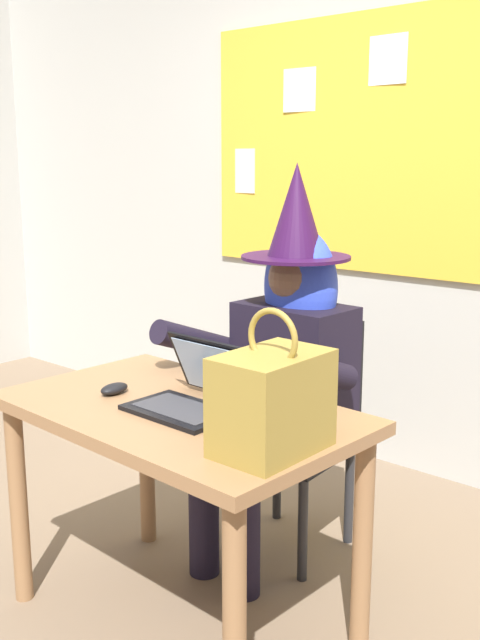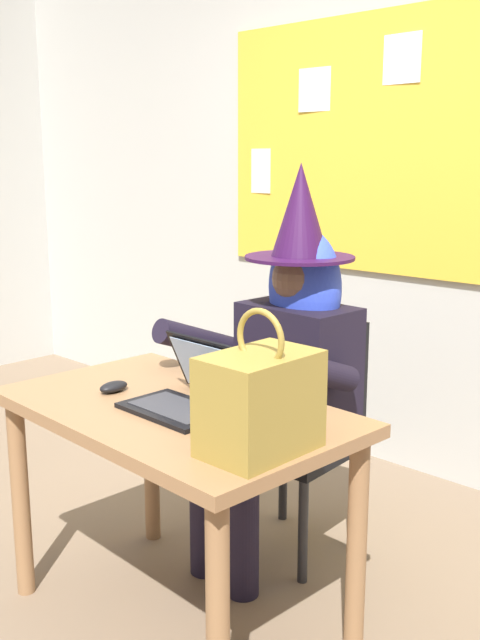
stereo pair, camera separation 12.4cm
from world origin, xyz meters
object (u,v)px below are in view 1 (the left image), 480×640
Objects in this scene: chair_at_desk at (301,420)px; handbag at (272,401)px; laptop at (194,394)px; computer_mouse at (114,389)px; desk_main at (179,441)px; person_costumed at (284,352)px.

handbag is at bearing 27.16° from chair_at_desk.
computer_mouse is (-0.30, -0.07, -0.03)m from laptop.
computer_mouse is (-0.20, -0.75, 0.26)m from chair_at_desk.
desk_main is at bearing -0.67° from chair_at_desk.
chair_at_desk is at bearing -176.07° from person_costumed.
desk_main is 1.29× the size of chair_at_desk.
person_costumed is 0.57m from laptop.
person_costumed reaches higher than computer_mouse.
handbag is at bearing -11.86° from desk_main.
computer_mouse is (-0.21, -0.63, -0.03)m from person_costumed.
handbag is at bearing 37.82° from person_costumed.
desk_main is at bearing 8.04° from computer_mouse.
handbag is at bearing -14.60° from laptop.
chair_at_desk is 0.61× the size of person_costumed.
computer_mouse reaches higher than desk_main.
laptop is (0.09, -0.68, 0.29)m from chair_at_desk.
handbag reaches higher than desk_main.
person_costumed reaches higher than desk_main.
desk_main is at bearing -159.91° from laptop.
handbag is (0.39, -0.11, 0.09)m from laptop.
handbag is (0.44, -0.09, 0.25)m from desk_main.
computer_mouse is at bearing 176.29° from handbag.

